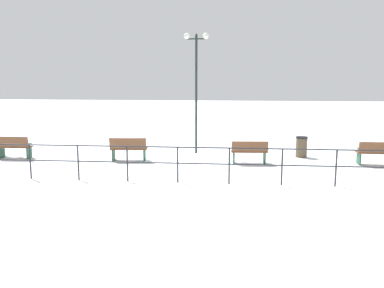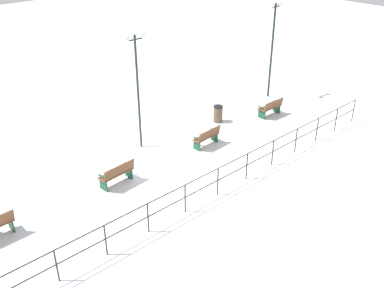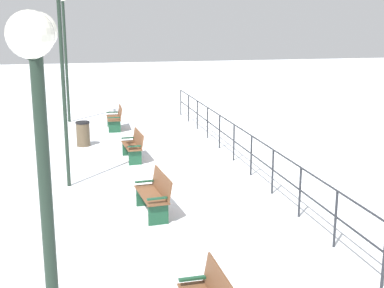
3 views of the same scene
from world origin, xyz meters
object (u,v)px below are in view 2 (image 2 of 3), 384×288
Objects in this scene: lamppost_near at (273,34)px; trash_bin at (218,114)px; bench_third at (117,174)px; bench_nearest at (271,107)px; bench_second at (207,137)px; lamppost_middle at (137,70)px.

lamppost_near reaches higher than trash_bin.
lamppost_near reaches higher than bench_third.
bench_nearest is at bearing -94.38° from bench_third.
bench_third is 7.14m from trash_bin.
bench_nearest is 2.87m from trash_bin.
bench_third is at bearing 99.32° from lamppost_near.
trash_bin is at bearing 63.91° from bench_nearest.
bench_second is 0.95× the size of bench_third.
bench_third is at bearing 85.30° from bench_second.
trash_bin is at bearing -59.67° from bench_second.
lamppost_middle is (1.82, 6.99, 3.16)m from bench_nearest.
trash_bin is (1.33, 2.54, -0.04)m from bench_nearest.
bench_third reaches higher than bench_second.
lamppost_middle is (1.90, -2.54, 3.14)m from bench_third.
bench_nearest is 4.77m from bench_second.
lamppost_middle reaches higher than trash_bin.
bench_second is at bearing -95.91° from bench_third.
bench_third reaches higher than trash_bin.
lamppost_middle reaches higher than bench_second.
trash_bin is at bearing -96.22° from lamppost_middle.
bench_second is at bearing 106.22° from lamppost_near.
bench_second is 7.77m from lamppost_near.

